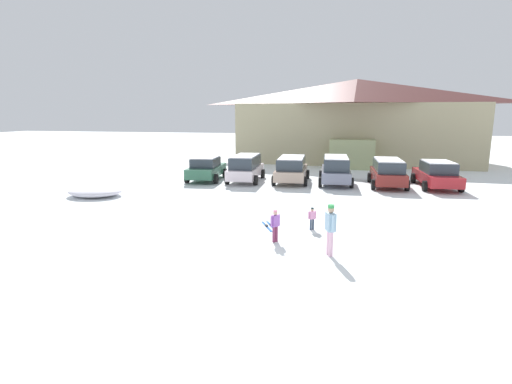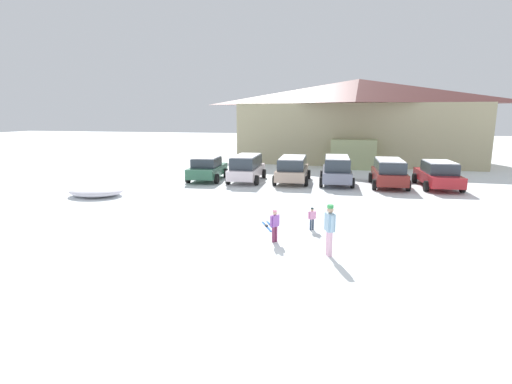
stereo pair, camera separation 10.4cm
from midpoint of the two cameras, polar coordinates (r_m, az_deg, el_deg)
ground at (r=11.49m, az=0.98°, el=-11.81°), size 160.00×160.00×0.00m
ski_lodge at (r=39.54m, az=14.33°, el=9.92°), size 21.91×12.44×7.65m
parked_green_coupe at (r=27.40m, az=-6.86°, el=3.38°), size 2.38×4.37×1.60m
parked_white_suv at (r=26.78m, az=-1.24°, el=3.55°), size 2.22×4.72×1.76m
parked_beige_suv at (r=26.55m, az=5.35°, el=3.36°), size 2.40×4.85×1.68m
parked_grey_wagon at (r=26.33m, az=11.56°, el=3.21°), size 2.29×4.81×1.78m
parked_maroon_van at (r=26.17m, az=18.57°, el=2.74°), size 2.24×4.47×1.71m
parked_red_sedan at (r=26.85m, az=24.68°, el=2.32°), size 2.45×4.90×1.65m
skier_child_in_pink_snowsuit at (r=15.73m, az=8.19°, el=-3.62°), size 0.30×0.21×0.89m
skier_child_in_purple_jacket at (r=14.12m, az=2.91°, el=-4.58°), size 0.30×0.36×1.16m
skier_adult_in_blue_parka at (r=12.92m, az=10.71°, el=-4.95°), size 0.37×0.59×1.67m
pair_of_skis at (r=16.15m, az=2.05°, el=-4.89°), size 0.90×1.46×0.08m
plowed_snow_pile at (r=23.75m, az=-21.72°, el=0.14°), size 3.00×2.40×0.55m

